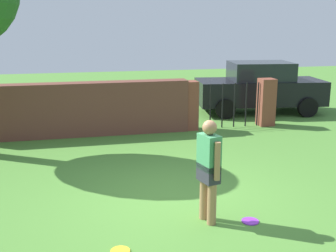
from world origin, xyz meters
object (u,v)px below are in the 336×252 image
frisbee_yellow (120,251)px  person (209,167)px  frisbee_purple (250,221)px  car (260,87)px

frisbee_yellow → person: bearing=23.1°
frisbee_purple → person: bearing=165.2°
car → frisbee_yellow: car is taller
car → frisbee_purple: size_ratio=16.21×
frisbee_purple → car: bearing=64.7°
person → car: car is taller
frisbee_purple → frisbee_yellow: same height
frisbee_yellow → frisbee_purple: bearing=12.0°
person → car: 8.57m
frisbee_purple → frisbee_yellow: size_ratio=1.00×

